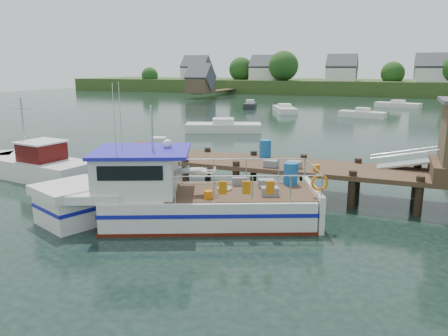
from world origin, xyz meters
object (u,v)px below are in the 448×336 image
(moored_b, at_px, (362,114))
(moored_d, at_px, (284,109))
(dock, at_px, (408,153))
(moored_e, at_px, (250,105))
(lobster_boat, at_px, (174,198))
(work_boat, at_px, (32,165))
(moored_rowboat, at_px, (159,146))
(moored_a, at_px, (223,127))
(moored_far, at_px, (398,105))

(moored_b, xyz_separation_m, moored_d, (-9.87, 3.06, -0.02))
(moored_d, bearing_deg, dock, -62.94)
(dock, xyz_separation_m, moored_e, (-19.66, 40.03, -1.79))
(lobster_boat, bearing_deg, moored_e, 81.72)
(work_boat, xyz_separation_m, moored_rowboat, (2.70, 8.63, -0.29))
(moored_a, distance_m, moored_b, 19.65)
(moored_a, bearing_deg, lobster_boat, -73.23)
(dock, distance_m, moored_rowboat, 17.04)
(moored_far, bearing_deg, moored_d, -136.66)
(moored_a, bearing_deg, moored_d, 87.34)
(moored_rowboat, height_order, moored_far, moored_far)
(lobster_boat, distance_m, moored_a, 23.39)
(lobster_boat, distance_m, work_boat, 10.78)
(moored_a, relative_size, moored_b, 1.29)
(work_boat, relative_size, moored_rowboat, 2.21)
(dock, bearing_deg, moored_rowboat, 156.42)
(moored_rowboat, bearing_deg, moored_d, 106.32)
(moored_e, bearing_deg, lobster_boat, -97.87)
(lobster_boat, relative_size, moored_a, 1.48)
(work_boat, height_order, moored_e, work_boat)
(moored_a, xyz_separation_m, moored_d, (0.89, 19.50, -0.05))
(moored_b, relative_size, moored_d, 0.81)
(dock, relative_size, moored_e, 3.59)
(work_boat, bearing_deg, moored_b, 76.49)
(moored_far, xyz_separation_m, moored_a, (-14.58, -32.26, 0.06))
(lobster_boat, xyz_separation_m, moored_rowboat, (-7.50, 12.08, -0.57))
(moored_d, relative_size, moored_e, 1.45)
(lobster_boat, distance_m, moored_rowboat, 14.23)
(moored_e, bearing_deg, moored_far, 3.30)
(lobster_boat, height_order, moored_a, lobster_boat)
(lobster_boat, height_order, moored_d, lobster_boat)
(work_boat, relative_size, moored_far, 1.21)
(dock, xyz_separation_m, work_boat, (-18.23, -1.85, -1.58))
(moored_far, xyz_separation_m, moored_b, (-3.82, -15.82, 0.03))
(moored_rowboat, bearing_deg, work_boat, -87.93)
(moored_far, distance_m, moored_b, 16.28)
(moored_far, bearing_deg, moored_rowboat, -109.45)
(moored_rowboat, relative_size, moored_far, 0.55)
(work_boat, distance_m, moored_a, 19.24)
(moored_a, height_order, moored_b, moored_a)
(work_boat, xyz_separation_m, moored_d, (4.34, 38.44, -0.26))
(work_boat, height_order, moored_d, work_boat)
(moored_b, bearing_deg, moored_far, 53.73)
(work_boat, height_order, moored_a, work_boat)
(dock, distance_m, lobster_boat, 9.71)
(work_boat, bearing_deg, moored_d, 91.93)
(lobster_boat, bearing_deg, work_boat, 138.64)
(work_boat, xyz_separation_m, moored_a, (3.45, 18.93, -0.20))
(work_boat, height_order, moored_rowboat, work_boat)
(dock, xyz_separation_m, moored_rowboat, (-15.53, 6.78, -1.87))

